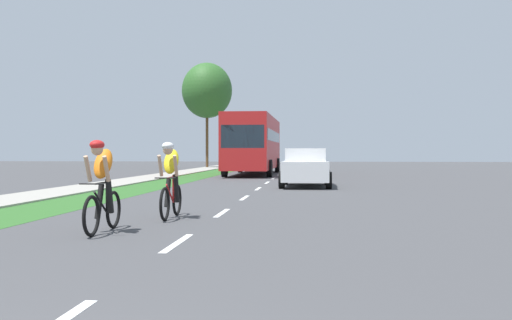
# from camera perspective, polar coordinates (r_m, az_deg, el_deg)

# --- Properties ---
(ground_plane) EXTENTS (120.00, 120.00, 0.00)m
(ground_plane) POSITION_cam_1_polar(r_m,az_deg,el_deg) (21.93, 0.28, -2.80)
(ground_plane) COLOR #424244
(grass_verge) EXTENTS (2.03, 70.00, 0.01)m
(grass_verge) POSITION_cam_1_polar(r_m,az_deg,el_deg) (22.79, -11.09, -2.67)
(grass_verge) COLOR #2D6026
(grass_verge) RESTS_ON ground_plane
(sidewalk_concrete) EXTENTS (2.00, 70.00, 0.10)m
(sidewalk_concrete) POSITION_cam_1_polar(r_m,az_deg,el_deg) (23.45, -15.81, -2.59)
(sidewalk_concrete) COLOR #9E998E
(sidewalk_concrete) RESTS_ON ground_plane
(lane_markings_center) EXTENTS (0.12, 53.49, 0.01)m
(lane_markings_center) POSITION_cam_1_polar(r_m,az_deg,el_deg) (25.91, 1.11, -2.24)
(lane_markings_center) COLOR white
(lane_markings_center) RESTS_ON ground_plane
(cyclist_lead) EXTENTS (0.42, 1.72, 1.58)m
(cyclist_lead) POSITION_cam_1_polar(r_m,az_deg,el_deg) (10.20, -14.94, -2.42)
(cyclist_lead) COLOR black
(cyclist_lead) RESTS_ON ground_plane
(cyclist_trailing) EXTENTS (0.42, 1.72, 1.58)m
(cyclist_trailing) POSITION_cam_1_polar(r_m,az_deg,el_deg) (12.11, -8.42, -1.90)
(cyclist_trailing) COLOR black
(cyclist_trailing) RESTS_ON ground_plane
(sedan_white) EXTENTS (1.98, 4.30, 1.52)m
(sedan_white) POSITION_cam_1_polar(r_m,az_deg,el_deg) (23.07, 4.92, -0.72)
(sedan_white) COLOR silver
(sedan_white) RESTS_ON ground_plane
(bus_red) EXTENTS (2.78, 11.60, 3.48)m
(bus_red) POSITION_cam_1_polar(r_m,az_deg,el_deg) (35.49, -0.21, 1.77)
(bus_red) COLOR red
(bus_red) RESTS_ON ground_plane
(pickup_silver) EXTENTS (2.22, 5.10, 1.64)m
(pickup_silver) POSITION_cam_1_polar(r_m,az_deg,el_deg) (53.80, 5.07, 0.21)
(pickup_silver) COLOR #A5A8AD
(pickup_silver) RESTS_ON ground_plane
(street_tree_far) EXTENTS (4.36, 4.36, 9.11)m
(street_tree_far) POSITION_cam_1_polar(r_m,az_deg,el_deg) (50.62, -4.86, 6.84)
(street_tree_far) COLOR brown
(street_tree_far) RESTS_ON ground_plane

